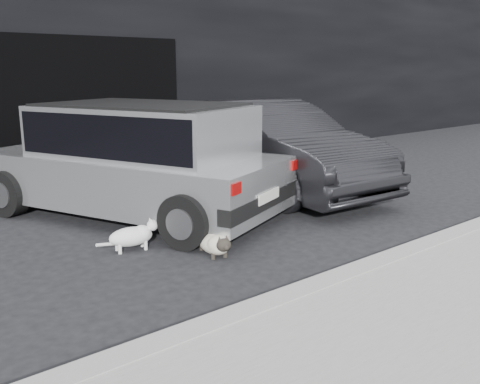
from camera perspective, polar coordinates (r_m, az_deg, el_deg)
ground at (r=6.81m, az=-9.45°, el=-4.33°), size 80.00×80.00×0.00m
building_facade at (r=12.40m, az=-20.40°, el=14.52°), size 34.00×4.00×5.00m
garage_opening at (r=10.55m, az=-16.14°, el=8.67°), size 4.00×0.10×2.60m
curb at (r=5.57m, az=13.81°, el=-7.87°), size 18.00×0.25×0.12m
silver_hatchback at (r=7.50m, az=-10.90°, el=3.91°), size 3.34×4.62×1.56m
second_car at (r=8.94m, az=3.11°, el=4.90°), size 1.91×4.64×1.50m
cat_siamese at (r=5.91m, az=-2.70°, el=-5.51°), size 0.41×0.84×0.29m
cat_white at (r=6.18m, az=-11.24°, el=-4.56°), size 0.74×0.35×0.35m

